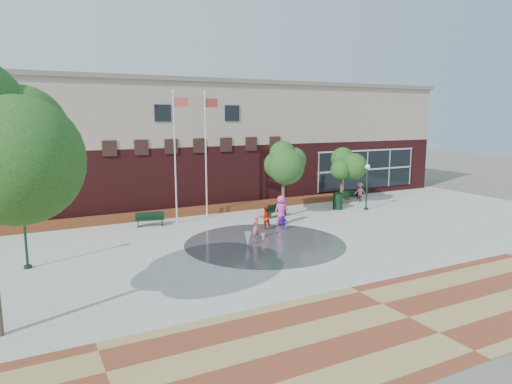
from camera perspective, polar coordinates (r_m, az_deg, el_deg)
name	(u,v)px	position (r m, az deg, el deg)	size (l,w,h in m)	color
ground	(296,259)	(21.57, 4.97, -8.40)	(120.00, 120.00, 0.00)	#666056
plaza_concrete	(256,239)	(24.89, 0.00, -5.90)	(46.00, 18.00, 0.01)	#A8A8A0
paver_band	(409,318)	(16.50, 18.55, -14.66)	(46.00, 6.00, 0.01)	brown
splash_pad	(265,244)	(24.04, 1.11, -6.47)	(8.40, 8.40, 0.01)	#383A3D
library_building	(177,141)	(36.54, -9.87, 6.28)	(44.40, 10.40, 9.20)	#4A1719
flower_bed	(205,213)	(31.63, -6.38, -2.62)	(26.00, 1.20, 0.40)	#A5071A
flagpole_left	(176,151)	(28.01, -10.02, 5.09)	(0.89, 0.43, 8.13)	white
flagpole_right	(206,148)	(29.90, -6.22, 5.53)	(1.01, 0.20, 8.18)	white
lamp_left	(24,220)	(22.08, -27.02, -3.18)	(0.37, 0.37, 3.49)	black
lamp_right	(367,182)	(33.06, 13.71, 1.26)	(0.35, 0.35, 3.26)	black
bench_left	(150,222)	(28.35, -13.11, -3.67)	(1.77, 0.83, 0.86)	black
bench_mid	(276,213)	(30.20, 2.54, -2.63)	(1.72, 0.88, 0.83)	black
bench_right	(350,198)	(36.12, 11.69, -0.80)	(1.74, 0.97, 0.84)	black
trash_can	(338,201)	(33.01, 10.18, -1.13)	(0.73, 0.73, 1.20)	black
tree_mid	(284,159)	(29.72, 3.47, 4.11)	(3.12, 3.12, 5.26)	#443428
tree_small_right	(343,163)	(34.50, 10.77, 3.59)	(2.53, 2.53, 4.32)	#443428
water_jet_a	(248,247)	(23.53, -1.03, -6.84)	(0.37, 0.37, 0.72)	white
water_jet_b	(263,243)	(24.22, 0.87, -6.36)	(0.20, 0.20, 0.45)	white
child_splash	(256,228)	(24.60, -0.05, -4.47)	(0.50, 0.32, 1.36)	#EB607C
adult_red	(265,217)	(26.74, 1.18, -3.20)	(0.72, 0.56, 1.47)	red
adult_pink	(281,210)	(27.99, 3.16, -2.28)	(0.88, 0.58, 1.81)	#ED41BB
child_blue	(283,223)	(26.71, 3.40, -3.88)	(0.52, 0.22, 0.88)	#1D18B9
person_bench	(360,192)	(36.33, 12.83, -0.01)	(0.97, 0.56, 1.51)	pink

